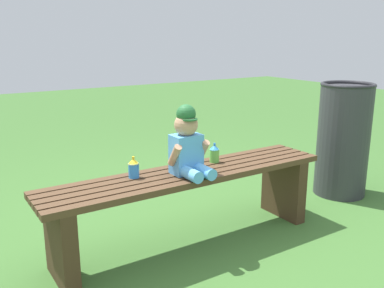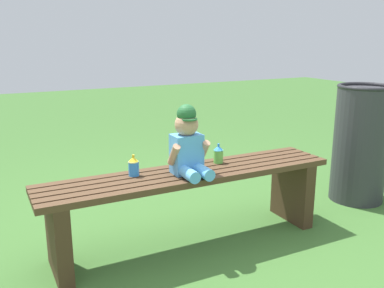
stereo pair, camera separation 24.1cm
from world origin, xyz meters
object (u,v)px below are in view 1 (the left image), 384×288
park_bench (190,195)px  sippy_cup_right (214,153)px  sippy_cup_left (134,168)px  trash_bin (343,139)px  child_figure (188,144)px

park_bench → sippy_cup_right: bearing=18.0°
sippy_cup_left → trash_bin: bearing=-0.1°
park_bench → child_figure: bearing=-136.2°
park_bench → sippy_cup_right: sippy_cup_right is taller
park_bench → sippy_cup_right: 0.32m
park_bench → sippy_cup_left: size_ratio=14.52×
trash_bin → sippy_cup_left: bearing=179.9°
park_bench → sippy_cup_left: bearing=166.9°
park_bench → trash_bin: (1.48, 0.07, 0.13)m
sippy_cup_left → trash_bin: (1.81, -0.00, -0.07)m
trash_bin → sippy_cup_right: bearing=179.8°
park_bench → trash_bin: 1.49m
child_figure → sippy_cup_left: bearing=160.0°
child_figure → trash_bin: (1.52, 0.10, -0.19)m
child_figure → sippy_cup_right: (0.27, 0.11, -0.12)m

